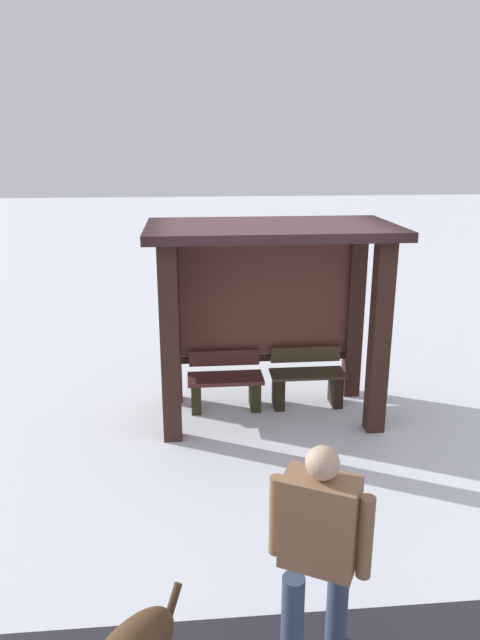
# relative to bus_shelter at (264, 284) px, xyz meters

# --- Properties ---
(ground_plane) EXTENTS (60.00, 60.00, 0.00)m
(ground_plane) POSITION_rel_bus_shelter_xyz_m (0.07, -0.12, -1.63)
(ground_plane) COLOR white
(bus_shelter) EXTENTS (2.81, 1.50, 2.33)m
(bus_shelter) POSITION_rel_bus_shelter_xyz_m (0.00, 0.00, 0.00)
(bus_shelter) COLOR #341E17
(bus_shelter) RESTS_ON ground
(bench_left_inside) EXTENTS (0.94, 0.41, 0.71)m
(bench_left_inside) POSITION_rel_bus_shelter_xyz_m (-0.45, 0.11, -1.31)
(bench_left_inside) COLOR #4D2821
(bench_left_inside) RESTS_ON ground
(bench_center_inside) EXTENTS (0.94, 0.39, 0.73)m
(bench_center_inside) POSITION_rel_bus_shelter_xyz_m (0.58, 0.11, -1.31)
(bench_center_inside) COLOR #403320
(bench_center_inside) RESTS_ON ground
(person_walking) EXTENTS (0.61, 0.44, 1.54)m
(person_walking) POSITION_rel_bus_shelter_xyz_m (-0.14, -3.70, -0.72)
(person_walking) COLOR #946A48
(person_walking) RESTS_ON ground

